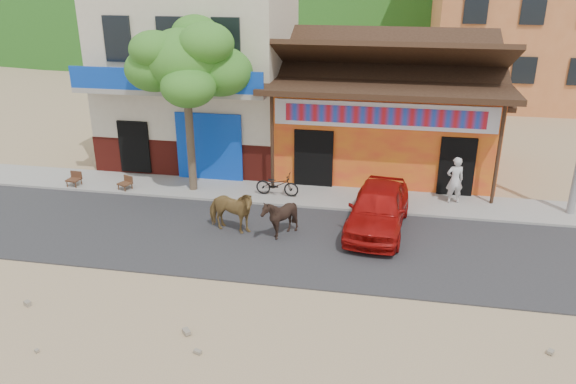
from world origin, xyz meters
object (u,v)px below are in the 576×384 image
tree (188,107)px  pedestrian (455,180)px  cow_dark (280,217)px  scooter (277,185)px  cow_tan (231,211)px  cafe_chair_right (73,174)px  cafe_chair_left (124,178)px  red_car (378,208)px

tree → pedestrian: bearing=2.6°
cow_dark → scooter: size_ratio=0.84×
cow_tan → tree: bearing=49.0°
cow_tan → scooter: bearing=-4.0°
scooter → cow_dark: bearing=-164.5°
tree → cafe_chair_right: 5.10m
cow_dark → pedestrian: size_ratio=0.79×
tree → scooter: tree is taller
cow_tan → cow_dark: size_ratio=1.29×
cow_dark → pedestrian: (5.31, 3.48, 0.25)m
cow_dark → cafe_chair_left: bearing=-126.7°
cafe_chair_left → scooter: bearing=27.5°
scooter → cafe_chair_left: 5.52m
pedestrian → cafe_chair_right: size_ratio=1.71×
pedestrian → cow_dark: bearing=18.8°
cow_tan → red_car: bearing=-65.1°
red_car → cafe_chair_right: 11.14m
cow_tan → cafe_chair_right: size_ratio=1.74×
scooter → pedestrian: 6.03m
red_car → pedestrian: size_ratio=2.56×
tree → pedestrian: 9.37m
cow_tan → cafe_chair_left: size_ratio=1.84×
cow_dark → cafe_chair_right: size_ratio=1.35×
scooter → pedestrian: pedestrian is taller
tree → cow_tan: tree is taller
tree → cow_dark: size_ratio=4.70×
cow_dark → cafe_chair_left: size_ratio=1.43×
cafe_chair_right → cow_tan: bearing=-16.5°
red_car → cafe_chair_right: size_ratio=4.39×
red_car → scooter: size_ratio=2.72×
tree → cow_dark: (3.79, -3.06, -2.44)m
cow_dark → scooter: cow_dark is taller
cow_dark → cafe_chair_right: bearing=-121.6°
cow_dark → cafe_chair_right: cow_dark is taller
scooter → cafe_chair_left: cafe_chair_left is taller
red_car → cafe_chair_left: (-9.04, 1.48, -0.18)m
cow_dark → pedestrian: pedestrian is taller
cow_dark → scooter: 3.10m
cafe_chair_right → red_car: bearing=-3.6°
scooter → cafe_chair_right: size_ratio=1.61×
cafe_chair_left → tree: bearing=34.5°
scooter → cafe_chair_right: bearing=96.1°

